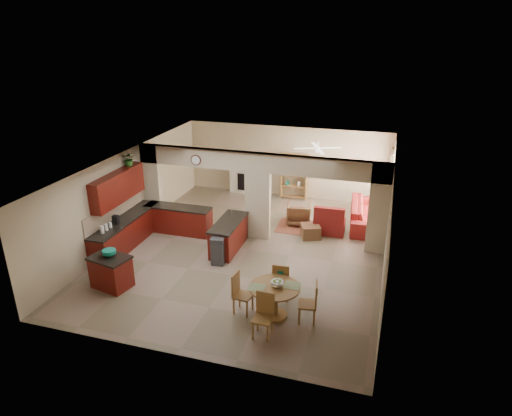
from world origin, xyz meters
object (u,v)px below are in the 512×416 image
(sofa, at_px, (367,214))
(armchair, at_px, (299,213))
(dining_table, at_px, (275,297))
(kitchen_island, at_px, (111,272))

(sofa, bearing_deg, armchair, 100.35)
(dining_table, bearing_deg, armchair, 95.78)
(kitchen_island, relative_size, armchair, 1.38)
(sofa, relative_size, armchair, 3.31)
(kitchen_island, bearing_deg, armchair, 66.76)
(dining_table, height_order, armchair, dining_table)
(sofa, bearing_deg, dining_table, 160.05)
(dining_table, height_order, sofa, dining_table)
(dining_table, xyz_separation_m, armchair, (-0.56, 5.50, -0.16))
(kitchen_island, xyz_separation_m, armchair, (3.86, 5.43, -0.06))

